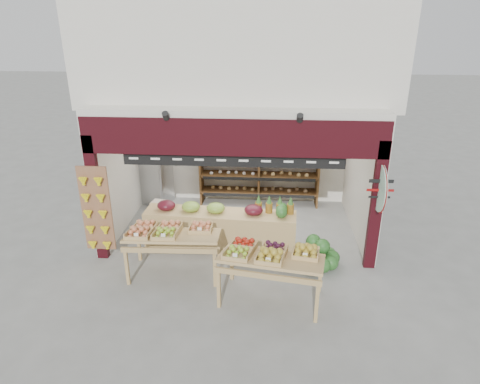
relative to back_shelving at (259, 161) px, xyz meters
The scene contains 11 objects.
ground 2.33m from the back_shelving, 102.54° to the right, with size 60.00×60.00×0.00m, color slate.
shop_structure 2.76m from the back_shelving, 142.64° to the right, with size 6.36×5.12×5.40m.
banana_board 4.44m from the back_shelving, 135.40° to the right, with size 0.60×0.15×1.80m.
gift_sign 3.90m from the back_shelving, 53.12° to the right, with size 0.04×0.93×0.92m.
back_shelving is the anchor object (origin of this frame).
refrigerator 2.78m from the back_shelving, behind, with size 0.68×0.68×1.75m, color #B1B3B8.
cardboard_stack 2.80m from the back_shelving, 141.83° to the right, with size 1.05×0.76×0.68m.
mid_counter 2.61m from the back_shelving, 108.23° to the right, with size 3.29×0.82×1.03m.
display_table_left 3.85m from the back_shelving, 115.68° to the right, with size 1.80×1.04×1.11m.
display_table_right 4.19m from the back_shelving, 86.29° to the right, with size 1.93×1.28×1.12m.
watermelon_pile 3.45m from the back_shelving, 66.57° to the right, with size 0.82×0.77×0.58m.
Camera 1 is at (0.65, -8.66, 4.72)m, focal length 32.00 mm.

